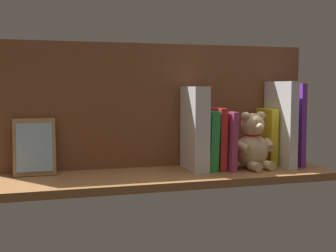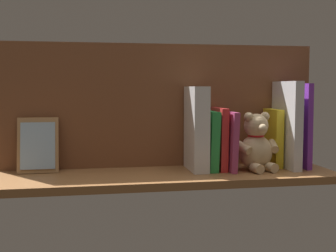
# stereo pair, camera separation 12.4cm
# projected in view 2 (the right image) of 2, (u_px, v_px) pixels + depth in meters

# --- Properties ---
(ground_plane) EXTENTS (0.97, 0.27, 0.02)m
(ground_plane) POSITION_uv_depth(u_px,v_px,m) (168.00, 176.00, 1.26)
(ground_plane) COLOR brown
(shelf_back_panel) EXTENTS (0.97, 0.02, 0.38)m
(shelf_back_panel) POSITION_uv_depth(u_px,v_px,m) (162.00, 106.00, 1.35)
(shelf_back_panel) COLOR brown
(shelf_back_panel) RESTS_ON ground_plane
(book_0) EXTENTS (0.02, 0.14, 0.26)m
(book_0) POSITION_uv_depth(u_px,v_px,m) (299.00, 125.00, 1.35)
(book_0) COLOR purple
(book_0) RESTS_ON ground_plane
(book_1) EXTENTS (0.01, 0.11, 0.19)m
(book_1) POSITION_uv_depth(u_px,v_px,m) (290.00, 135.00, 1.36)
(book_1) COLOR purple
(book_1) RESTS_ON ground_plane
(book_2) EXTENTS (0.03, 0.16, 0.26)m
(book_2) POSITION_uv_depth(u_px,v_px,m) (287.00, 125.00, 1.33)
(book_2) COLOR silver
(book_2) RESTS_ON ground_plane
(book_3) EXTENTS (0.02, 0.11, 0.18)m
(book_3) POSITION_uv_depth(u_px,v_px,m) (273.00, 138.00, 1.36)
(book_3) COLOR yellow
(book_3) RESTS_ON ground_plane
(teddy_bear) EXTENTS (0.14, 0.12, 0.17)m
(teddy_bear) POSITION_uv_depth(u_px,v_px,m) (257.00, 145.00, 1.29)
(teddy_bear) COLOR #D1B284
(teddy_bear) RESTS_ON ground_plane
(book_4) EXTENTS (0.02, 0.16, 0.18)m
(book_4) POSITION_uv_depth(u_px,v_px,m) (228.00, 140.00, 1.30)
(book_4) COLOR #B23F72
(book_4) RESTS_ON ground_plane
(book_5) EXTENTS (0.02, 0.13, 0.18)m
(book_5) POSITION_uv_depth(u_px,v_px,m) (219.00, 138.00, 1.31)
(book_5) COLOR red
(book_5) RESTS_ON ground_plane
(book_6) EXTENTS (0.03, 0.14, 0.18)m
(book_6) POSITION_uv_depth(u_px,v_px,m) (209.00, 140.00, 1.30)
(book_6) COLOR green
(book_6) RESTS_ON ground_plane
(dictionary_thick_white) EXTENTS (0.05, 0.14, 0.25)m
(dictionary_thick_white) POSITION_uv_depth(u_px,v_px,m) (196.00, 128.00, 1.29)
(dictionary_thick_white) COLOR white
(dictionary_thick_white) RESTS_ON ground_plane
(picture_frame_leaning) EXTENTS (0.12, 0.05, 0.16)m
(picture_frame_leaning) POSITION_uv_depth(u_px,v_px,m) (38.00, 145.00, 1.26)
(picture_frame_leaning) COLOR #A87A4C
(picture_frame_leaning) RESTS_ON ground_plane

